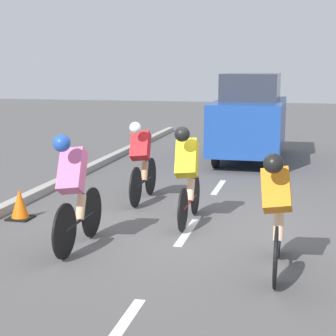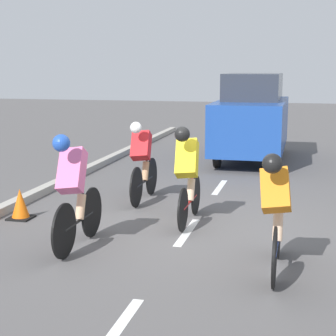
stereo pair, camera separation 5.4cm
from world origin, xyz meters
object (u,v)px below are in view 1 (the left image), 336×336
object	(u,v)px
cyclist_yellow	(187,172)
traffic_cone	(20,205)
cyclist_orange	(277,210)
cyclist_red	(141,160)
support_car	(250,117)
cyclist_pink	(74,189)

from	to	relation	value
cyclist_yellow	traffic_cone	world-z (taller)	cyclist_yellow
cyclist_orange	cyclist_red	world-z (taller)	cyclist_orange
cyclist_yellow	support_car	distance (m)	6.33
cyclist_pink	traffic_cone	size ratio (longest dim) A/B	3.41
support_car	traffic_cone	xyz separation A→B (m)	(3.03, 6.67, -0.87)
cyclist_orange	support_car	bearing A→B (deg)	-82.65
cyclist_yellow	cyclist_pink	xyz separation A→B (m)	(1.21, 1.53, -0.00)
cyclist_orange	support_car	xyz separation A→B (m)	(1.05, -8.13, 0.34)
cyclist_yellow	traffic_cone	distance (m)	2.74
cyclist_orange	cyclist_pink	world-z (taller)	cyclist_pink
cyclist_pink	support_car	xyz separation A→B (m)	(-1.59, -7.84, 0.29)
cyclist_orange	cyclist_pink	distance (m)	2.66
cyclist_pink	traffic_cone	world-z (taller)	cyclist_pink
cyclist_orange	cyclist_yellow	size ratio (longest dim) A/B	1.05
cyclist_orange	cyclist_red	size ratio (longest dim) A/B	1.02
cyclist_red	cyclist_yellow	bearing A→B (deg)	131.17
support_car	cyclist_pink	bearing A→B (deg)	78.50
cyclist_yellow	support_car	size ratio (longest dim) A/B	0.40
cyclist_orange	cyclist_yellow	world-z (taller)	cyclist_yellow
cyclist_yellow	traffic_cone	bearing A→B (deg)	7.70
cyclist_pink	cyclist_red	distance (m)	2.78
cyclist_pink	cyclist_red	xyz separation A→B (m)	(-0.13, -2.77, -0.07)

